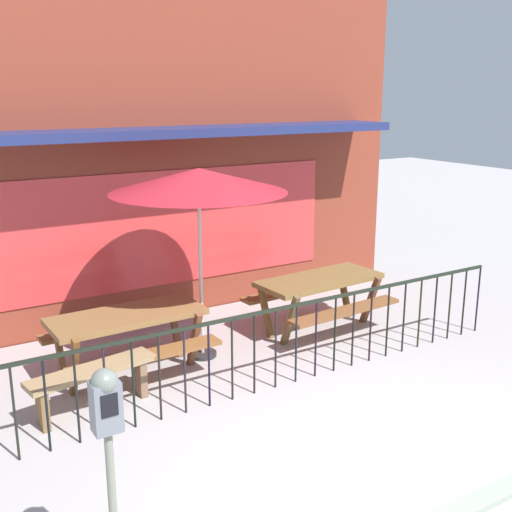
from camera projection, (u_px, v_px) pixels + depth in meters
The scene contains 8 objects.
ground at pixel (396, 473), 5.60m from camera, with size 40.00×40.00×0.00m, color #A6A1A2.
pub_storefront at pixel (160, 119), 9.05m from camera, with size 8.08×1.38×5.88m.
patio_fence_front at pixel (276, 334), 7.06m from camera, with size 6.81×0.04×0.97m.
picnic_table_left at pixel (127, 326), 7.42m from camera, with size 1.83×1.41×0.79m.
picnic_table_right at pixel (319, 289), 8.84m from camera, with size 1.88×1.47×0.79m.
patio_umbrella at pixel (199, 181), 7.51m from camera, with size 2.16×2.16×2.42m.
patio_bench at pixel (93, 379), 6.65m from camera, with size 1.43×0.54×0.48m.
parking_meter_near at pixel (107, 425), 3.95m from camera, with size 0.18×0.17×1.66m.
Camera 1 is at (-3.63, -3.55, 3.31)m, focal length 44.04 mm.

